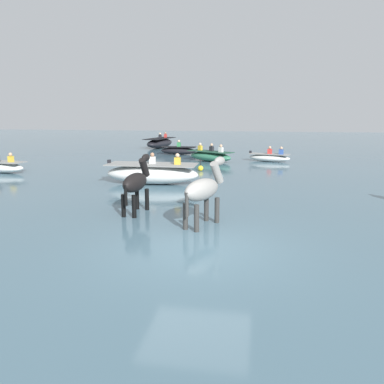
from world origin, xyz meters
name	(u,v)px	position (x,y,z in m)	size (l,w,h in m)	color
ground_plane	(198,260)	(0.00, 0.00, 0.00)	(120.00, 120.00, 0.00)	#756B56
water_surface	(230,181)	(0.00, 10.00, 0.14)	(90.00, 90.00, 0.28)	#476675
horse_lead_black	(136,184)	(-2.38, 2.93, 1.20)	(0.64, 1.87, 2.03)	black
horse_trailing_grey	(203,191)	(-0.15, 1.91, 1.25)	(1.13, 1.89, 2.11)	gray
boat_far_inshore	(178,151)	(-4.53, 19.69, 0.57)	(2.70, 1.12, 1.05)	black
boat_near_starboard	(160,143)	(-7.21, 24.68, 0.70)	(2.22, 4.06, 1.31)	black
boat_mid_channel	(270,157)	(1.97, 16.60, 0.54)	(2.72, 1.52, 0.97)	silver
boat_mid_outer	(152,174)	(-3.25, 7.88, 0.72)	(4.07, 1.54, 1.35)	silver
boat_far_offshore	(210,156)	(-1.73, 16.09, 0.61)	(3.26, 2.64, 1.12)	#337556
channel_buoy	(201,168)	(-1.72, 11.91, 0.43)	(0.29, 0.29, 0.66)	yellow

